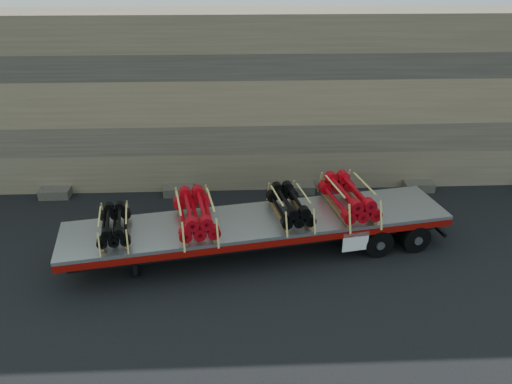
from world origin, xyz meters
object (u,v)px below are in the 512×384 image
bundle_front (114,225)px  bundle_rear (348,198)px  bundle_midfront (195,214)px  trailer (259,236)px  bundle_midrear (290,206)px

bundle_front → bundle_rear: (7.42, 1.33, 0.11)m
bundle_midfront → bundle_rear: 5.08m
bundle_midfront → bundle_rear: size_ratio=0.96×
trailer → bundle_midfront: 2.30m
bundle_midfront → bundle_midrear: bundle_midfront is taller
bundle_midrear → bundle_rear: size_ratio=0.86×
trailer → bundle_midrear: 1.43m
bundle_midfront → bundle_midrear: size_ratio=1.12×
bundle_front → trailer: bearing=0.0°
bundle_front → bundle_midrear: 5.52m
bundle_rear → trailer: bearing=180.0°
bundle_front → bundle_midfront: 2.46m
bundle_front → bundle_midfront: bundle_midfront is taller
bundle_midrear → bundle_rear: (1.99, 0.36, 0.06)m
trailer → bundle_front: 4.61m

